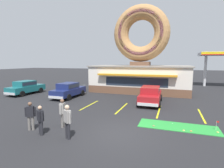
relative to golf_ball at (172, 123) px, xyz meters
name	(u,v)px	position (x,y,z in m)	size (l,w,h in m)	color
ground_plane	(120,133)	(-2.70, -2.39, -0.05)	(160.00, 160.00, 0.00)	#232326
donut_shop_building	(140,63)	(-4.12, 11.55, 3.69)	(12.30, 6.75, 10.96)	brown
putting_mat	(178,127)	(0.30, -0.36, -0.04)	(4.54, 1.55, 0.03)	green
mini_donut_near_left	(191,131)	(0.99, -0.92, 0.00)	(0.13, 0.13, 0.04)	#D17F47
mini_donut_near_right	(184,130)	(0.61, -0.95, 0.00)	(0.13, 0.13, 0.04)	#E5C666
mini_donut_mid_left	(154,126)	(-1.06, -0.79, 0.00)	(0.13, 0.13, 0.04)	#A5724C
mini_donut_mid_centre	(218,132)	(2.35, -0.61, 0.00)	(0.13, 0.13, 0.04)	#E5C666
golf_ball	(172,123)	(0.00, 0.00, 0.00)	(0.04, 0.04, 0.04)	white
putting_flag_pin	(217,123)	(2.36, -0.29, 0.39)	(0.13, 0.01, 0.55)	silver
car_red	(150,94)	(-1.96, 5.01, 0.82)	(2.06, 4.60, 1.60)	maroon
car_navy	(69,90)	(-10.67, 4.94, 0.82)	(2.03, 4.59, 1.60)	navy
car_teal	(26,87)	(-16.58, 4.94, 0.82)	(2.16, 4.64, 1.60)	#196066
pedestrian_blue_sweater_man	(67,120)	(-4.96, -3.90, 0.92)	(0.53, 0.40, 1.75)	#232328
pedestrian_hooded_kid	(40,119)	(-6.58, -3.96, 0.82)	(0.54, 0.39, 1.58)	#232328
pedestrian_leather_jacket_man	(62,111)	(-6.16, -2.61, 0.89)	(0.32, 0.58, 1.70)	slate
pedestrian_clipboard_woman	(31,115)	(-7.56, -3.62, 0.85)	(0.54, 0.39, 1.63)	slate
trash_bin	(84,89)	(-10.52, 8.12, 0.45)	(0.57, 0.57, 0.97)	#51565B
parking_stripe_far_left	(89,105)	(-7.01, 2.61, -0.05)	(0.12, 3.60, 0.01)	yellow
parking_stripe_left	(122,108)	(-4.01, 2.61, -0.05)	(0.12, 3.60, 0.01)	yellow
parking_stripe_mid_left	(159,111)	(-1.01, 2.61, -0.05)	(0.12, 3.60, 0.01)	yellow
parking_stripe_centre	(201,115)	(1.99, 2.61, -0.05)	(0.12, 3.60, 0.01)	yellow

